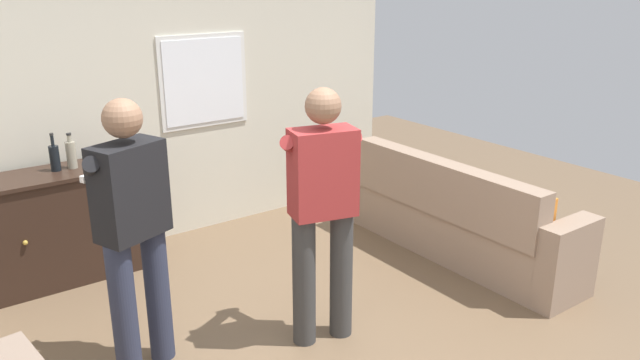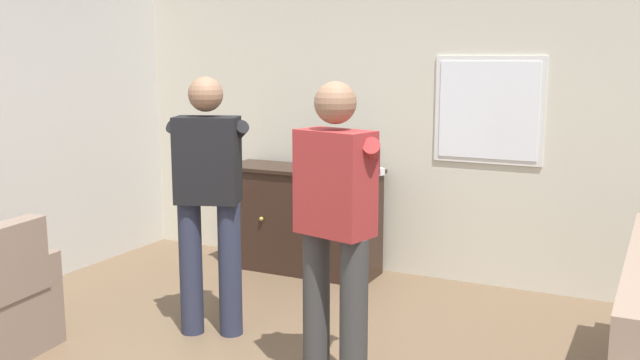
% 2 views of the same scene
% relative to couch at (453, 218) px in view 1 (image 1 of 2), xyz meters
% --- Properties ---
extents(wall_back_with_window, '(5.20, 0.15, 2.80)m').
position_rel_couch_xyz_m(wall_back_with_window, '(-1.95, 1.87, 1.06)').
color(wall_back_with_window, beige).
rests_on(wall_back_with_window, ground).
extents(couch, '(0.57, 2.28, 0.86)m').
position_rel_couch_xyz_m(couch, '(0.00, 0.00, 0.00)').
color(couch, gray).
rests_on(couch, ground).
extents(sideboard_cabinet, '(1.34, 0.49, 0.88)m').
position_rel_couch_xyz_m(sideboard_cabinet, '(-2.84, 1.51, 0.10)').
color(sideboard_cabinet, black).
rests_on(sideboard_cabinet, ground).
extents(bottle_wine_green, '(0.07, 0.07, 0.28)m').
position_rel_couch_xyz_m(bottle_wine_green, '(-2.64, 1.53, 0.65)').
color(bottle_wine_green, gray).
rests_on(bottle_wine_green, sideboard_cabinet).
extents(bottle_liquor_amber, '(0.07, 0.07, 0.29)m').
position_rel_couch_xyz_m(bottle_liquor_amber, '(-2.76, 1.54, 0.65)').
color(bottle_liquor_amber, black).
rests_on(bottle_liquor_amber, sideboard_cabinet).
extents(person_standing_left, '(0.52, 0.52, 1.68)m').
position_rel_couch_xyz_m(person_standing_left, '(-2.72, 0.02, 0.60)').
color(person_standing_left, '#282D42').
rests_on(person_standing_left, ground).
extents(person_standing_right, '(0.54, 0.51, 1.68)m').
position_rel_couch_xyz_m(person_standing_right, '(-1.65, -0.36, 0.60)').
color(person_standing_right, '#383838').
rests_on(person_standing_right, ground).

